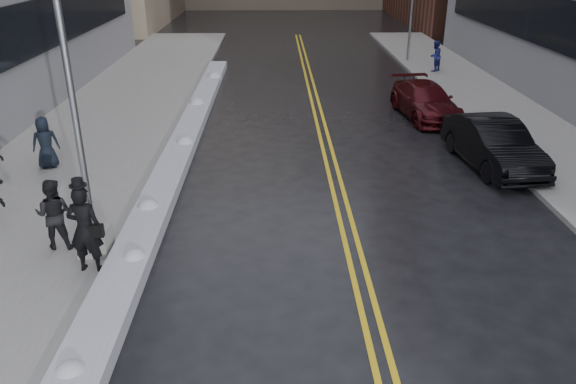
{
  "coord_description": "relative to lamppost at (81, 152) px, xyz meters",
  "views": [
    {
      "loc": [
        0.73,
        -9.01,
        6.5
      ],
      "look_at": [
        1.0,
        2.62,
        1.3
      ],
      "focal_mm": 35.0,
      "sensor_mm": 36.0,
      "label": 1
    }
  ],
  "objects": [
    {
      "name": "traffic_signal",
      "position": [
        11.8,
        22.0,
        0.87
      ],
      "size": [
        0.16,
        0.2,
        6.0
      ],
      "color": "gray",
      "rests_on": "sidewalk_east"
    },
    {
      "name": "pedestrian_b",
      "position": [
        -0.92,
        0.28,
        -1.56
      ],
      "size": [
        0.81,
        0.64,
        1.65
      ],
      "primitive_type": "imported",
      "rotation": [
        0.0,
        0.0,
        3.16
      ],
      "color": "black",
      "rests_on": "sidewalk_west"
    },
    {
      "name": "pedestrian_east",
      "position": [
        12.56,
        18.99,
        -1.58
      ],
      "size": [
        0.98,
        0.98,
        1.6
      ],
      "primitive_type": "imported",
      "rotation": [
        0.0,
        0.0,
        3.92
      ],
      "color": "navy",
      "rests_on": "sidewalk_east"
    },
    {
      "name": "lamppost",
      "position": [
        0.0,
        0.0,
        0.0
      ],
      "size": [
        0.65,
        0.65,
        7.62
      ],
      "color": "gray",
      "rests_on": "sidewalk_west"
    },
    {
      "name": "car_black",
      "position": [
        10.8,
        5.37,
        -1.78
      ],
      "size": [
        2.09,
        4.73,
        1.51
      ],
      "primitive_type": "imported",
      "rotation": [
        0.0,
        0.0,
        0.11
      ],
      "color": "black",
      "rests_on": "ground"
    },
    {
      "name": "lane_line_left",
      "position": [
        5.65,
        8.0,
        -2.53
      ],
      "size": [
        0.12,
        50.0,
        0.01
      ],
      "primitive_type": "cube",
      "color": "gold",
      "rests_on": "ground"
    },
    {
      "name": "snow_ridge",
      "position": [
        0.85,
        6.0,
        -2.36
      ],
      "size": [
        0.9,
        30.0,
        0.34
      ],
      "primitive_type": "cube",
      "color": "#BABBC3",
      "rests_on": "ground"
    },
    {
      "name": "car_maroon",
      "position": [
        10.06,
        10.93,
        -1.87
      ],
      "size": [
        2.35,
        4.77,
        1.33
      ],
      "primitive_type": "imported",
      "rotation": [
        0.0,
        0.0,
        0.11
      ],
      "color": "#3C090D",
      "rests_on": "ground"
    },
    {
      "name": "sidewalk_west",
      "position": [
        -2.45,
        8.0,
        -2.46
      ],
      "size": [
        5.5,
        50.0,
        0.15
      ],
      "primitive_type": "cube",
      "color": "gray",
      "rests_on": "ground"
    },
    {
      "name": "pedestrian_c",
      "position": [
        -2.95,
        5.26,
        -1.59
      ],
      "size": [
        0.91,
        0.76,
        1.59
      ],
      "primitive_type": "imported",
      "rotation": [
        0.0,
        0.0,
        3.52
      ],
      "color": "black",
      "rests_on": "sidewalk_west"
    },
    {
      "name": "pedestrian_fedora",
      "position": [
        0.1,
        -0.73,
        -1.42
      ],
      "size": [
        0.73,
        0.51,
        1.93
      ],
      "primitive_type": "imported",
      "rotation": [
        0.0,
        0.0,
        3.07
      ],
      "color": "black",
      "rests_on": "sidewalk_west"
    },
    {
      "name": "ground",
      "position": [
        3.3,
        -2.0,
        -2.53
      ],
      "size": [
        160.0,
        160.0,
        0.0
      ],
      "primitive_type": "plane",
      "color": "black",
      "rests_on": "ground"
    },
    {
      "name": "sidewalk_east",
      "position": [
        13.3,
        8.0,
        -2.46
      ],
      "size": [
        4.0,
        50.0,
        0.15
      ],
      "primitive_type": "cube",
      "color": "gray",
      "rests_on": "ground"
    },
    {
      "name": "lane_line_right",
      "position": [
        5.95,
        8.0,
        -2.53
      ],
      "size": [
        0.12,
        50.0,
        0.01
      ],
      "primitive_type": "cube",
      "color": "gold",
      "rests_on": "ground"
    },
    {
      "name": "fire_hydrant",
      "position": [
        12.3,
        8.0,
        -1.98
      ],
      "size": [
        0.26,
        0.26,
        0.73
      ],
      "color": "maroon",
      "rests_on": "sidewalk_east"
    }
  ]
}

